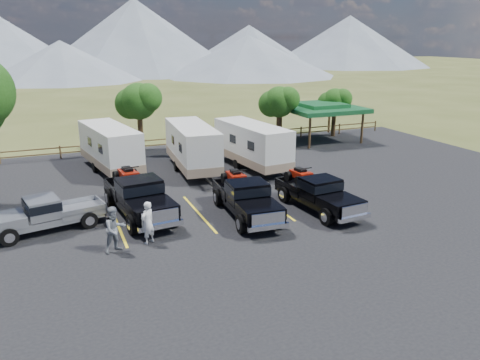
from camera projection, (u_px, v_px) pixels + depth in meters
name	position (u px, v px, depth m)	size (l,w,h in m)	color
ground	(269.00, 238.00, 20.73)	(320.00, 320.00, 0.00)	#464E21
asphalt_lot	(243.00, 215.00, 23.38)	(44.00, 34.00, 0.04)	black
stall_lines	(236.00, 208.00, 24.26)	(12.12, 5.50, 0.01)	yellow
tree_ne_a	(279.00, 102.00, 38.02)	(3.11, 2.92, 4.76)	#321F13
tree_ne_b	(335.00, 101.00, 41.18)	(2.77, 2.59, 4.27)	#321F13
tree_north	(138.00, 101.00, 35.71)	(3.46, 3.24, 5.25)	#321F13
rail_fence	(192.00, 140.00, 37.66)	(36.12, 0.12, 1.00)	brown
pavilion	(321.00, 108.00, 39.67)	(6.20, 6.20, 3.22)	brown
mountain_range	(45.00, 40.00, 109.50)	(209.00, 71.00, 20.00)	slate
rig_left	(138.00, 195.00, 23.06)	(2.83, 6.66, 2.16)	black
rig_center	(246.00, 197.00, 23.04)	(2.42, 6.13, 2.01)	black
rig_right	(317.00, 192.00, 23.84)	(2.43, 5.90, 1.92)	black
trailer_left	(110.00, 148.00, 30.58)	(3.39, 8.62, 2.98)	silver
trailer_center	(192.00, 147.00, 30.63)	(2.73, 8.79, 3.05)	silver
trailer_right	(252.00, 145.00, 31.33)	(3.04, 8.63, 2.98)	silver
pickup_silver	(46.00, 213.00, 21.23)	(5.54, 2.78, 1.59)	#96999E
person_a	(148.00, 223.00, 19.89)	(0.69, 0.45, 1.88)	white
person_b	(115.00, 229.00, 19.11)	(0.95, 0.74, 1.95)	gray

